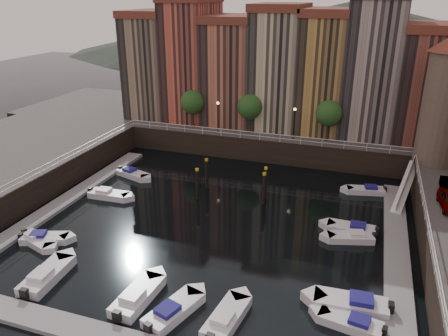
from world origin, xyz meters
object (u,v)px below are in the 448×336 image
at_px(gangway, 406,184).
at_px(boat_left_3, 108,195).
at_px(corner_tower, 447,98).
at_px(mooring_pilings, 233,183).
at_px(boat_left_0, 37,240).
at_px(boat_left_1, 44,238).

relative_size(gangway, boat_left_3, 1.80).
height_order(corner_tower, boat_left_3, corner_tower).
bearing_deg(mooring_pilings, boat_left_3, -160.33).
bearing_deg(boat_left_3, boat_left_0, -96.94).
relative_size(boat_left_0, boat_left_3, 0.90).
bearing_deg(corner_tower, boat_left_0, -144.62).
distance_m(boat_left_0, boat_left_1, 0.60).
xyz_separation_m(boat_left_1, boat_left_3, (0.46, 9.44, 0.03)).
bearing_deg(gangway, boat_left_3, -162.67).
bearing_deg(boat_left_1, gangway, 12.67).
bearing_deg(boat_left_0, boat_left_3, 103.25).
xyz_separation_m(corner_tower, gangway, (-2.90, -4.50, -8.28)).
distance_m(gangway, mooring_pilings, 17.84).
relative_size(boat_left_1, boat_left_3, 0.93).
height_order(corner_tower, boat_left_1, corner_tower).
height_order(boat_left_0, boat_left_3, boat_left_3).
xyz_separation_m(mooring_pilings, boat_left_1, (-12.91, -13.89, -1.32)).
xyz_separation_m(corner_tower, mooring_pilings, (-20.08, -9.29, -8.54)).
bearing_deg(corner_tower, mooring_pilings, -155.16).
distance_m(corner_tower, boat_left_0, 42.07).
relative_size(corner_tower, gangway, 1.66).
distance_m(boat_left_0, boat_left_3, 9.97).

